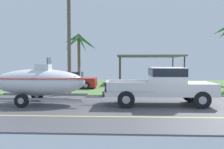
{
  "coord_description": "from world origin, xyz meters",
  "views": [
    {
      "loc": [
        -2.73,
        -10.79,
        2.06
      ],
      "look_at": [
        -3.37,
        2.38,
        1.44
      ],
      "focal_mm": 37.63,
      "sensor_mm": 36.0,
      "label": 1
    }
  ],
  "objects_px": {
    "boat_on_trailer": "(39,82)",
    "parked_sedan_near": "(69,80)",
    "pickup_truck_towing": "(166,84)",
    "utility_pole": "(69,34)",
    "palm_tree_mid": "(79,45)",
    "carport_awning": "(149,57)"
  },
  "relations": [
    {
      "from": "palm_tree_mid",
      "to": "parked_sedan_near",
      "type": "bearing_deg",
      "value": -91.5
    },
    {
      "from": "pickup_truck_towing",
      "to": "parked_sedan_near",
      "type": "height_order",
      "value": "pickup_truck_towing"
    },
    {
      "from": "palm_tree_mid",
      "to": "utility_pole",
      "type": "height_order",
      "value": "utility_pole"
    },
    {
      "from": "utility_pole",
      "to": "palm_tree_mid",
      "type": "bearing_deg",
      "value": 95.7
    },
    {
      "from": "palm_tree_mid",
      "to": "utility_pole",
      "type": "bearing_deg",
      "value": -84.3
    },
    {
      "from": "boat_on_trailer",
      "to": "carport_awning",
      "type": "bearing_deg",
      "value": 61.8
    },
    {
      "from": "boat_on_trailer",
      "to": "carport_awning",
      "type": "distance_m",
      "value": 14.87
    },
    {
      "from": "boat_on_trailer",
      "to": "utility_pole",
      "type": "bearing_deg",
      "value": 79.71
    },
    {
      "from": "parked_sedan_near",
      "to": "utility_pole",
      "type": "height_order",
      "value": "utility_pole"
    },
    {
      "from": "parked_sedan_near",
      "to": "utility_pole",
      "type": "relative_size",
      "value": 0.57
    },
    {
      "from": "parked_sedan_near",
      "to": "carport_awning",
      "type": "bearing_deg",
      "value": 38.74
    },
    {
      "from": "pickup_truck_towing",
      "to": "parked_sedan_near",
      "type": "bearing_deg",
      "value": 132.07
    },
    {
      "from": "pickup_truck_towing",
      "to": "parked_sedan_near",
      "type": "relative_size",
      "value": 1.24
    },
    {
      "from": "parked_sedan_near",
      "to": "utility_pole",
      "type": "distance_m",
      "value": 4.91
    },
    {
      "from": "boat_on_trailer",
      "to": "parked_sedan_near",
      "type": "height_order",
      "value": "boat_on_trailer"
    },
    {
      "from": "pickup_truck_towing",
      "to": "utility_pole",
      "type": "relative_size",
      "value": 0.7
    },
    {
      "from": "utility_pole",
      "to": "pickup_truck_towing",
      "type": "bearing_deg",
      "value": -33.87
    },
    {
      "from": "parked_sedan_near",
      "to": "carport_awning",
      "type": "xyz_separation_m",
      "value": [
        7.15,
        5.74,
        2.09
      ]
    },
    {
      "from": "parked_sedan_near",
      "to": "palm_tree_mid",
      "type": "bearing_deg",
      "value": 88.5
    },
    {
      "from": "utility_pole",
      "to": "parked_sedan_near",
      "type": "bearing_deg",
      "value": 104.05
    },
    {
      "from": "carport_awning",
      "to": "palm_tree_mid",
      "type": "xyz_separation_m",
      "value": [
        -7.05,
        -1.61,
        1.16
      ]
    },
    {
      "from": "carport_awning",
      "to": "palm_tree_mid",
      "type": "distance_m",
      "value": 7.32
    }
  ]
}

